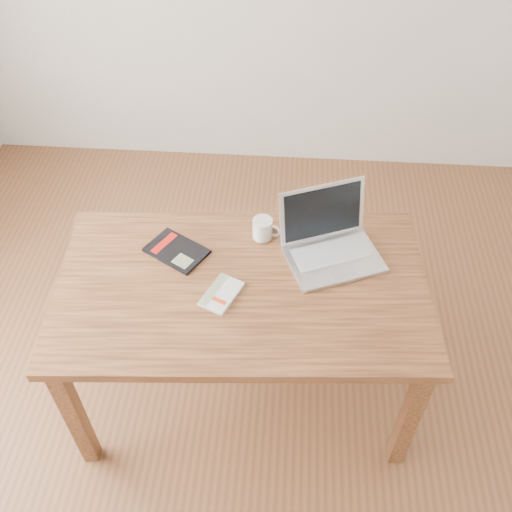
# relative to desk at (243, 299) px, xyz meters

# --- Properties ---
(room) EXTENTS (4.04, 4.04, 2.70)m
(room) POSITION_rel_desk_xyz_m (0.00, -0.15, 0.69)
(room) COLOR brown
(room) RESTS_ON ground
(desk) EXTENTS (1.51, 0.93, 0.75)m
(desk) POSITION_rel_desk_xyz_m (0.00, 0.00, 0.00)
(desk) COLOR brown
(desk) RESTS_ON ground
(white_guidebook) EXTENTS (0.17, 0.21, 0.02)m
(white_guidebook) POSITION_rel_desk_xyz_m (-0.07, -0.06, 0.10)
(white_guidebook) COLOR beige
(white_guidebook) RESTS_ON desk
(black_guidebook) EXTENTS (0.29, 0.26, 0.01)m
(black_guidebook) POSITION_rel_desk_xyz_m (-0.28, 0.15, 0.10)
(black_guidebook) COLOR black
(black_guidebook) RESTS_ON desk
(laptop) EXTENTS (0.46, 0.42, 0.26)m
(laptop) POSITION_rel_desk_xyz_m (0.34, 0.20, 0.14)
(laptop) COLOR silver
(laptop) RESTS_ON desk
(coffee_mug) EXTENTS (0.12, 0.08, 0.09)m
(coffee_mug) POSITION_rel_desk_xyz_m (0.06, 0.27, 0.14)
(coffee_mug) COLOR white
(coffee_mug) RESTS_ON desk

